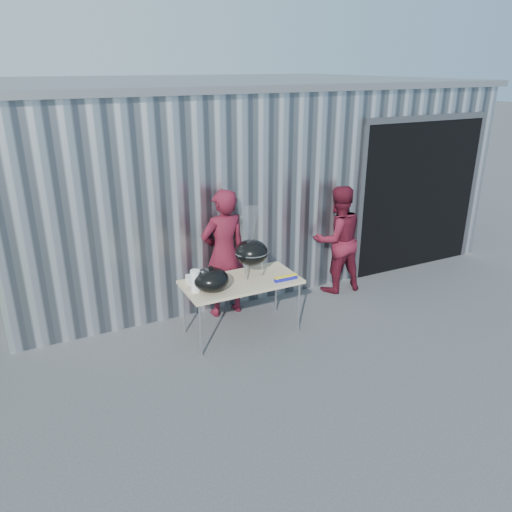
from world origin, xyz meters
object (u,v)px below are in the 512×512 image
folding_table (241,283)px  kettle_grill (251,246)px  person_cook (224,253)px  person_bystander (337,239)px

folding_table → kettle_grill: kettle_grill is taller
person_cook → person_bystander: bearing=175.0°
folding_table → person_bystander: bearing=16.7°
person_cook → person_bystander: size_ratio=1.09×
person_cook → folding_table: bearing=83.9°
kettle_grill → person_bystander: (1.72, 0.51, -0.33)m
person_cook → person_bystander: 1.87m
kettle_grill → person_cook: 0.63m
folding_table → person_cook: bearing=87.6°
kettle_grill → person_bystander: bearing=16.5°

